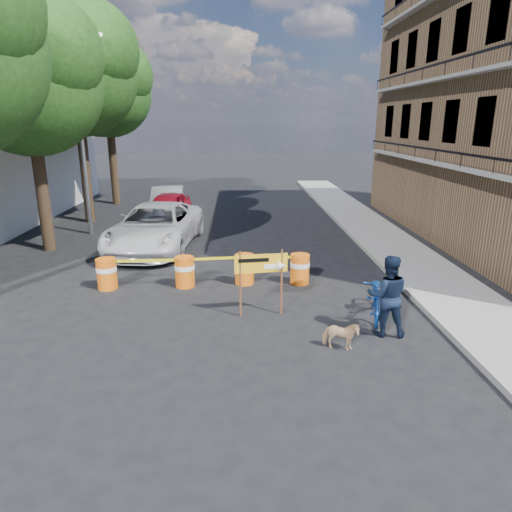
{
  "coord_description": "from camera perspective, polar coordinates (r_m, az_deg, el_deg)",
  "views": [
    {
      "loc": [
        0.31,
        -9.87,
        4.68
      ],
      "look_at": [
        0.77,
        1.48,
        1.3
      ],
      "focal_mm": 32.0,
      "sensor_mm": 36.0,
      "label": 1
    }
  ],
  "objects": [
    {
      "name": "ground",
      "position": [
        10.93,
        -3.78,
        -8.82
      ],
      "size": [
        120.0,
        120.0,
        0.0
      ],
      "primitive_type": "plane",
      "color": "black",
      "rests_on": "ground"
    },
    {
      "name": "pedestrian",
      "position": [
        10.6,
        16.11,
        -4.8
      ],
      "size": [
        1.01,
        0.84,
        1.87
      ],
      "primitive_type": "imported",
      "rotation": [
        0.0,
        0.0,
        2.99
      ],
      "color": "black",
      "rests_on": "ground"
    },
    {
      "name": "sidewalk_east",
      "position": [
        17.55,
        17.38,
        0.57
      ],
      "size": [
        2.4,
        40.0,
        0.15
      ],
      "primitive_type": "cube",
      "color": "gray",
      "rests_on": "ground"
    },
    {
      "name": "dog",
      "position": [
        9.92,
        10.51,
        -9.76
      ],
      "size": [
        0.84,
        0.56,
        0.65
      ],
      "primitive_type": "imported",
      "rotation": [
        0.0,
        0.0,
        1.28
      ],
      "color": "tan",
      "rests_on": "ground"
    },
    {
      "name": "tree_mid_b",
      "position": [
        23.07,
        -21.52,
        20.54
      ],
      "size": [
        5.67,
        5.4,
        9.62
      ],
      "color": "#332316",
      "rests_on": "ground"
    },
    {
      "name": "barrel_far_left",
      "position": [
        13.81,
        -18.16,
        -2.04
      ],
      "size": [
        0.58,
        0.58,
        0.9
      ],
      "color": "#ED540D",
      "rests_on": "ground"
    },
    {
      "name": "suv_white",
      "position": [
        17.65,
        -12.44,
        3.57
      ],
      "size": [
        3.36,
        6.25,
        1.67
      ],
      "primitive_type": "imported",
      "rotation": [
        0.0,
        0.0,
        -0.1
      ],
      "color": "silver",
      "rests_on": "ground"
    },
    {
      "name": "streetlamp",
      "position": [
        20.36,
        -20.9,
        14.66
      ],
      "size": [
        1.25,
        0.18,
        8.0
      ],
      "color": "gray",
      "rests_on": "ground"
    },
    {
      "name": "sedan_silver",
      "position": [
        23.88,
        -10.98,
        6.73
      ],
      "size": [
        1.89,
        4.54,
        1.46
      ],
      "primitive_type": "imported",
      "rotation": [
        0.0,
        0.0,
        0.08
      ],
      "color": "#ABAEB2",
      "rests_on": "ground"
    },
    {
      "name": "bicycle",
      "position": [
        11.45,
        15.1,
        -2.57
      ],
      "size": [
        0.99,
        1.25,
        2.08
      ],
      "primitive_type": "imported",
      "rotation": [
        0.0,
        0.0,
        -0.27
      ],
      "color": "#1448A6",
      "rests_on": "ground"
    },
    {
      "name": "detour_sign",
      "position": [
        11.12,
        1.44,
        -1.56
      ],
      "size": [
        1.3,
        0.27,
        1.68
      ],
      "rotation": [
        0.0,
        0.0,
        0.12
      ],
      "color": "#592D19",
      "rests_on": "ground"
    },
    {
      "name": "barrel_mid_right",
      "position": [
        13.53,
        -1.45,
        -1.57
      ],
      "size": [
        0.58,
        0.58,
        0.9
      ],
      "color": "#ED540D",
      "rests_on": "ground"
    },
    {
      "name": "sedan_red",
      "position": [
        22.32,
        -11.01,
        5.98
      ],
      "size": [
        2.17,
        4.28,
        1.4
      ],
      "primitive_type": "imported",
      "rotation": [
        0.0,
        0.0,
        -0.13
      ],
      "color": "maroon",
      "rests_on": "ground"
    },
    {
      "name": "barrel_far_right",
      "position": [
        13.6,
        5.5,
        -1.55
      ],
      "size": [
        0.58,
        0.58,
        0.9
      ],
      "color": "#ED540D",
      "rests_on": "ground"
    },
    {
      "name": "barrel_mid_left",
      "position": [
        13.45,
        -8.9,
        -1.88
      ],
      "size": [
        0.58,
        0.58,
        0.9
      ],
      "color": "#ED540D",
      "rests_on": "ground"
    },
    {
      "name": "tree_far",
      "position": [
        27.83,
        -18.0,
        18.96
      ],
      "size": [
        5.04,
        4.8,
        8.84
      ],
      "color": "#332316",
      "rests_on": "ground"
    },
    {
      "name": "tree_mid_a",
      "position": [
        18.34,
        -26.48,
        19.08
      ],
      "size": [
        5.25,
        5.0,
        8.68
      ],
      "color": "#332316",
      "rests_on": "ground"
    }
  ]
}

